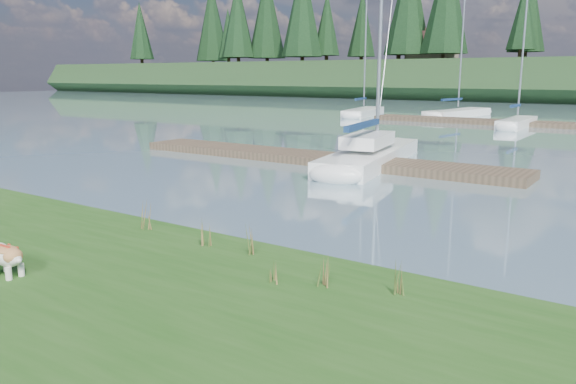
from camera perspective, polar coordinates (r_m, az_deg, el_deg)
The scene contains 19 objects.
ground at distance 40.01m, azimuth 23.85°, elevation 6.13°, with size 200.00×200.00×0.00m, color #7E9DAC.
bulldog at distance 9.38m, azimuth -26.81°, elevation -5.70°, with size 0.85×0.38×0.51m.
sailboat_main at distance 21.87m, azimuth 8.93°, elevation 4.16°, with size 3.36×9.28×13.08m.
dock_near at distance 21.66m, azimuth 2.48°, elevation 3.50°, with size 16.00×2.00×0.30m, color #4C3D2C.
dock_far at distance 39.68m, azimuth 26.71°, elevation 6.05°, with size 26.00×2.20×0.30m, color #4C3D2C.
sailboat_bg_0 at distance 47.28m, azimuth 7.92°, elevation 8.14°, with size 3.18×8.34×11.84m.
sailboat_bg_1 at distance 47.71m, azimuth 17.30°, elevation 7.75°, with size 3.24×9.27×13.44m.
sailboat_bg_2 at distance 39.30m, azimuth 22.42°, elevation 6.64°, with size 1.37×6.66×10.14m.
weed_0 at distance 9.91m, azimuth -8.40°, elevation -4.29°, with size 0.17×0.14×0.49m.
weed_1 at distance 9.38m, azimuth -3.62°, elevation -4.89°, with size 0.17×0.14×0.58m.
weed_2 at distance 8.02m, azimuth 3.61°, elevation -7.81°, with size 0.17×0.14×0.59m.
weed_3 at distance 11.16m, azimuth -14.32°, elevation -2.47°, with size 0.17×0.14×0.60m.
weed_4 at distance 8.17m, azimuth -1.47°, elevation -8.07°, with size 0.17×0.14×0.37m.
weed_5 at distance 7.88m, azimuth 11.40°, elevation -8.58°, with size 0.17×0.14×0.53m.
mud_lip at distance 11.03m, azimuth -9.14°, elevation -5.29°, with size 60.00×0.50×0.14m, color #33281C.
conifer_0 at distance 98.88m, azimuth -5.13°, elevation 17.23°, with size 5.72×5.72×14.15m.
conifer_1 at distance 93.46m, azimuth 3.97°, elevation 16.72°, with size 4.40×4.40×11.30m.
conifer_3 at distance 83.45m, azimuth 23.24°, elevation 16.74°, with size 4.84×4.84×12.25m.
house_0 at distance 84.55m, azimuth 14.48°, elevation 14.21°, with size 6.30×5.30×4.65m.
Camera 1 is at (7.31, -9.20, 3.29)m, focal length 35.00 mm.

